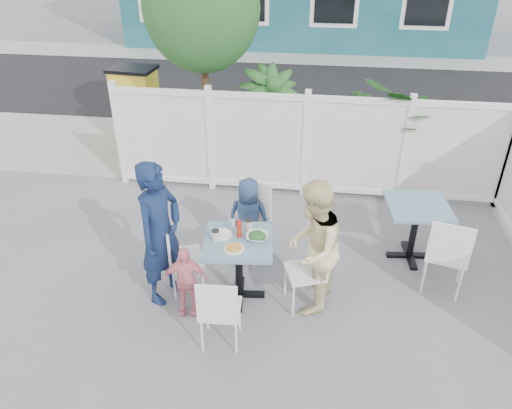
# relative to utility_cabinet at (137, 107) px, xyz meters

# --- Properties ---
(ground) EXTENTS (80.00, 80.00, 0.00)m
(ground) POSITION_rel_utility_cabinet_xyz_m (3.09, -4.00, -0.69)
(ground) COLOR slate
(near_sidewalk) EXTENTS (24.00, 2.60, 0.01)m
(near_sidewalk) POSITION_rel_utility_cabinet_xyz_m (3.09, -0.20, -0.68)
(near_sidewalk) COLOR gray
(near_sidewalk) RESTS_ON ground
(street) EXTENTS (24.00, 5.00, 0.01)m
(street) POSITION_rel_utility_cabinet_xyz_m (3.09, 3.50, -0.68)
(street) COLOR black
(street) RESTS_ON ground
(far_sidewalk) EXTENTS (24.00, 1.60, 0.01)m
(far_sidewalk) POSITION_rel_utility_cabinet_xyz_m (3.09, 6.60, -0.68)
(far_sidewalk) COLOR gray
(far_sidewalk) RESTS_ON ground
(fence_back) EXTENTS (5.86, 0.08, 1.60)m
(fence_back) POSITION_rel_utility_cabinet_xyz_m (3.19, -1.60, 0.10)
(fence_back) COLOR white
(fence_back) RESTS_ON ground
(tree) EXTENTS (1.80, 1.62, 3.59)m
(tree) POSITION_rel_utility_cabinet_xyz_m (1.49, -0.70, 1.90)
(tree) COLOR #382316
(tree) RESTS_ON ground
(utility_cabinet) EXTENTS (0.79, 0.61, 1.38)m
(utility_cabinet) POSITION_rel_utility_cabinet_xyz_m (0.00, 0.00, 0.00)
(utility_cabinet) COLOR gold
(utility_cabinet) RESTS_ON ground
(potted_shrub_a) EXTENTS (1.33, 1.33, 1.77)m
(potted_shrub_a) POSITION_rel_utility_cabinet_xyz_m (2.54, -0.90, 0.20)
(potted_shrub_a) COLOR #205128
(potted_shrub_a) RESTS_ON ground
(potted_shrub_b) EXTENTS (2.03, 2.09, 1.77)m
(potted_shrub_b) POSITION_rel_utility_cabinet_xyz_m (4.60, -1.00, 0.20)
(potted_shrub_b) COLOR #205128
(potted_shrub_b) RESTS_ON ground
(main_table) EXTENTS (0.82, 0.82, 0.79)m
(main_table) POSITION_rel_utility_cabinet_xyz_m (2.59, -4.10, -0.08)
(main_table) COLOR #466888
(main_table) RESTS_ON ground
(spare_table) EXTENTS (0.80, 0.80, 0.78)m
(spare_table) POSITION_rel_utility_cabinet_xyz_m (4.64, -3.07, -0.08)
(spare_table) COLOR #466888
(spare_table) RESTS_ON ground
(chair_left) EXTENTS (0.52, 0.53, 0.90)m
(chair_left) POSITION_rel_utility_cabinet_xyz_m (1.87, -4.06, -0.17)
(chair_left) COLOR white
(chair_left) RESTS_ON ground
(chair_right) EXTENTS (0.51, 0.52, 0.91)m
(chair_right) POSITION_rel_utility_cabinet_xyz_m (3.40, -4.10, -0.16)
(chair_right) COLOR white
(chair_right) RESTS_ON ground
(chair_back) EXTENTS (0.58, 0.57, 1.00)m
(chair_back) POSITION_rel_utility_cabinet_xyz_m (2.60, -3.25, -0.10)
(chair_back) COLOR white
(chair_back) RESTS_ON ground
(chair_near) EXTENTS (0.42, 0.41, 0.88)m
(chair_near) POSITION_rel_utility_cabinet_xyz_m (2.52, -4.89, -0.17)
(chair_near) COLOR white
(chair_near) RESTS_ON ground
(chair_spare) EXTENTS (0.55, 0.54, 1.00)m
(chair_spare) POSITION_rel_utility_cabinet_xyz_m (4.90, -3.72, -0.11)
(chair_spare) COLOR white
(chair_spare) RESTS_ON ground
(man) EXTENTS (0.60, 0.73, 1.71)m
(man) POSITION_rel_utility_cabinet_xyz_m (1.74, -4.18, 0.17)
(man) COLOR #122044
(man) RESTS_ON ground
(woman) EXTENTS (0.72, 0.86, 1.57)m
(woman) POSITION_rel_utility_cabinet_xyz_m (3.39, -4.14, 0.09)
(woman) COLOR #E2C058
(woman) RESTS_ON ground
(boy) EXTENTS (0.54, 0.37, 1.08)m
(boy) POSITION_rel_utility_cabinet_xyz_m (2.57, -3.26, -0.15)
(boy) COLOR navy
(boy) RESTS_ON ground
(toddler) EXTENTS (0.53, 0.27, 0.86)m
(toddler) POSITION_rel_utility_cabinet_xyz_m (2.05, -4.43, -0.26)
(toddler) COLOR pink
(toddler) RESTS_ON ground
(plate_main) EXTENTS (0.23, 0.23, 0.01)m
(plate_main) POSITION_rel_utility_cabinet_xyz_m (2.56, -4.27, 0.11)
(plate_main) COLOR white
(plate_main) RESTS_ON main_table
(plate_side) EXTENTS (0.24, 0.24, 0.02)m
(plate_side) POSITION_rel_utility_cabinet_xyz_m (2.38, -4.03, 0.11)
(plate_side) COLOR white
(plate_side) RESTS_ON main_table
(salad_bowl) EXTENTS (0.24, 0.24, 0.06)m
(salad_bowl) POSITION_rel_utility_cabinet_xyz_m (2.79, -4.06, 0.13)
(salad_bowl) COLOR white
(salad_bowl) RESTS_ON main_table
(coffee_cup_a) EXTENTS (0.08, 0.08, 0.12)m
(coffee_cup_a) POSITION_rel_utility_cabinet_xyz_m (2.34, -4.13, 0.16)
(coffee_cup_a) COLOR beige
(coffee_cup_a) RESTS_ON main_table
(coffee_cup_b) EXTENTS (0.08, 0.08, 0.12)m
(coffee_cup_b) POSITION_rel_utility_cabinet_xyz_m (2.67, -3.89, 0.16)
(coffee_cup_b) COLOR beige
(coffee_cup_b) RESTS_ON main_table
(ketchup_bottle) EXTENTS (0.06, 0.06, 0.19)m
(ketchup_bottle) POSITION_rel_utility_cabinet_xyz_m (2.59, -4.03, 0.19)
(ketchup_bottle) COLOR #AC2518
(ketchup_bottle) RESTS_ON main_table
(salt_shaker) EXTENTS (0.03, 0.03, 0.07)m
(salt_shaker) POSITION_rel_utility_cabinet_xyz_m (2.48, -3.83, 0.13)
(salt_shaker) COLOR white
(salt_shaker) RESTS_ON main_table
(pepper_shaker) EXTENTS (0.03, 0.03, 0.08)m
(pepper_shaker) POSITION_rel_utility_cabinet_xyz_m (2.53, -3.84, 0.14)
(pepper_shaker) COLOR black
(pepper_shaker) RESTS_ON main_table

